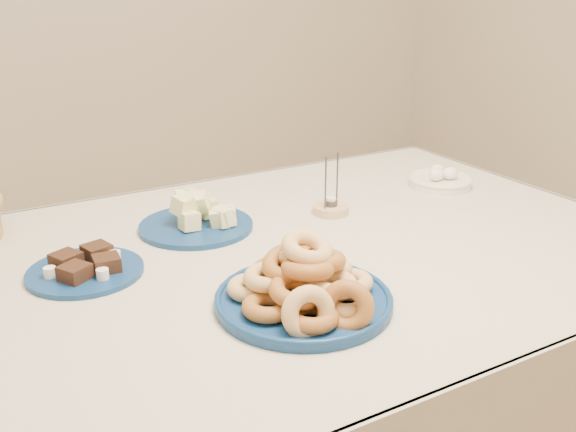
# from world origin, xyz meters

# --- Properties ---
(dining_table) EXTENTS (1.71, 1.11, 0.75)m
(dining_table) POSITION_xyz_m (0.00, 0.00, 0.64)
(dining_table) COLOR brown
(dining_table) RESTS_ON ground
(donut_platter) EXTENTS (0.41, 0.41, 0.15)m
(donut_platter) POSITION_xyz_m (-0.07, -0.24, 0.79)
(donut_platter) COLOR navy
(donut_platter) RESTS_ON dining_table
(melon_plate) EXTENTS (0.29, 0.29, 0.09)m
(melon_plate) POSITION_xyz_m (-0.09, 0.21, 0.77)
(melon_plate) COLOR navy
(melon_plate) RESTS_ON dining_table
(brownie_plate) EXTENTS (0.29, 0.29, 0.04)m
(brownie_plate) POSITION_xyz_m (-0.38, 0.10, 0.76)
(brownie_plate) COLOR navy
(brownie_plate) RESTS_ON dining_table
(candle_holder) EXTENTS (0.12, 0.12, 0.15)m
(candle_holder) POSITION_xyz_m (0.23, 0.14, 0.76)
(candle_holder) COLOR tan
(candle_holder) RESTS_ON dining_table
(egg_bowl) EXTENTS (0.18, 0.18, 0.06)m
(egg_bowl) POSITION_xyz_m (0.62, 0.17, 0.77)
(egg_bowl) COLOR white
(egg_bowl) RESTS_ON dining_table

